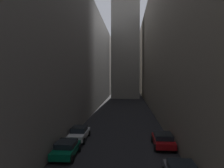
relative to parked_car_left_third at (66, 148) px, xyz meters
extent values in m
plane|color=black|center=(4.40, 28.42, -0.73)|extent=(264.00, 264.00, 0.00)
cube|color=slate|center=(-7.57, 30.42, 9.83)|extent=(12.94, 108.00, 21.11)
cube|color=#756B5B|center=(16.40, 30.42, 11.77)|extent=(13.01, 108.00, 25.00)
cube|color=gray|center=(4.40, 50.99, 22.88)|extent=(8.52, 8.52, 47.23)
cube|color=#05472D|center=(0.00, -0.02, -0.11)|extent=(1.75, 3.93, 0.56)
cube|color=black|center=(0.00, 0.07, 0.39)|extent=(1.61, 2.06, 0.45)
cylinder|color=black|center=(-0.87, 1.31, -0.39)|extent=(0.22, 0.67, 0.67)
cylinder|color=black|center=(0.87, 1.31, -0.39)|extent=(0.22, 0.67, 0.67)
cylinder|color=black|center=(-0.87, -1.36, -0.39)|extent=(0.22, 0.67, 0.67)
cylinder|color=black|center=(0.87, -1.36, -0.39)|extent=(0.22, 0.67, 0.67)
cube|color=silver|center=(0.00, 4.94, -0.11)|extent=(1.68, 4.38, 0.59)
cube|color=black|center=(0.00, 5.00, 0.44)|extent=(1.55, 2.03, 0.50)
cylinder|color=black|center=(-0.84, 6.43, -0.40)|extent=(0.22, 0.66, 0.66)
cylinder|color=black|center=(0.84, 6.43, -0.40)|extent=(0.22, 0.66, 0.66)
cylinder|color=black|center=(-0.84, 3.45, -0.40)|extent=(0.22, 0.66, 0.66)
cylinder|color=black|center=(0.84, 3.45, -0.40)|extent=(0.22, 0.66, 0.66)
cube|color=black|center=(8.80, -4.36, 0.44)|extent=(1.67, 2.00, 0.54)
cube|color=maroon|center=(8.80, 3.28, -0.12)|extent=(1.85, 4.04, 0.57)
cube|color=black|center=(8.80, 3.19, 0.39)|extent=(1.70, 2.17, 0.46)
cylinder|color=black|center=(7.88, 4.65, -0.41)|extent=(0.22, 0.65, 0.65)
cylinder|color=black|center=(9.72, 4.65, -0.41)|extent=(0.22, 0.65, 0.65)
cylinder|color=black|center=(7.88, 1.90, -0.41)|extent=(0.22, 0.65, 0.65)
cylinder|color=black|center=(9.72, 1.90, -0.41)|extent=(0.22, 0.65, 0.65)
camera|label=1|loc=(5.37, -18.18, 6.33)|focal=34.82mm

